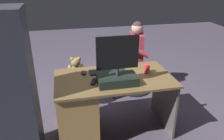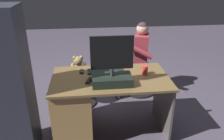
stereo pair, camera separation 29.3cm
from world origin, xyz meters
name	(u,v)px [view 1 (the left image)]	position (x,y,z in m)	size (l,w,h in m)	color
ground_plane	(107,111)	(0.00, 0.00, 0.00)	(10.00, 10.00, 0.00)	#4C4454
desk	(85,106)	(0.34, 0.42, 0.39)	(1.33, 0.75, 0.73)	brown
monitor	(118,72)	(0.00, 0.57, 0.87)	(0.44, 0.25, 0.53)	black
keyboard	(107,71)	(0.05, 0.26, 0.74)	(0.42, 0.14, 0.02)	black
computer_mouse	(84,73)	(0.32, 0.25, 0.74)	(0.06, 0.10, 0.04)	#2F2D2B
cup	(147,69)	(-0.40, 0.38, 0.78)	(0.07, 0.07, 0.10)	red
tv_remote	(94,81)	(0.24, 0.49, 0.74)	(0.04, 0.15, 0.02)	black
notebook_binder	(120,78)	(-0.05, 0.47, 0.74)	(0.22, 0.30, 0.02)	beige
office_chair_teddy	(78,89)	(0.39, -0.26, 0.26)	(0.47, 0.47, 0.45)	black
teddy_bear	(76,68)	(0.39, -0.27, 0.58)	(0.22, 0.22, 0.30)	olive
visitor_chair	(135,76)	(-0.57, -0.52, 0.26)	(0.51, 0.51, 0.45)	black
person	(131,53)	(-0.48, -0.49, 0.67)	(0.60, 0.56, 1.14)	maroon
equipment_rack	(11,92)	(1.05, 0.63, 0.79)	(0.44, 0.36, 1.57)	#292C36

